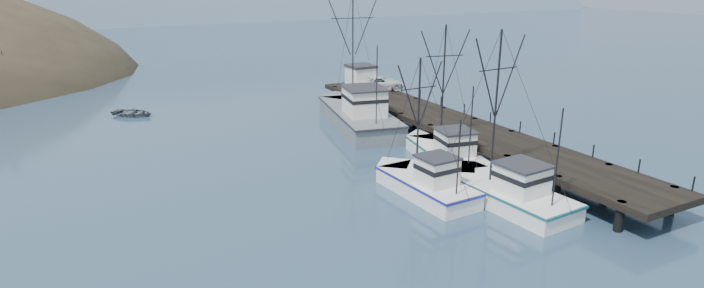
% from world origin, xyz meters
% --- Properties ---
extents(ground, '(400.00, 400.00, 0.00)m').
position_xyz_m(ground, '(0.00, 0.00, 0.00)').
color(ground, navy).
rests_on(ground, ground).
extents(pier, '(6.00, 44.00, 2.00)m').
position_xyz_m(pier, '(14.00, 16.00, 1.69)').
color(pier, black).
rests_on(pier, ground).
extents(distant_ridge, '(360.00, 40.00, 26.00)m').
position_xyz_m(distant_ridge, '(10.00, 170.00, 0.00)').
color(distant_ridge, '#9EB2C6').
rests_on(distant_ridge, ground).
extents(trawler_near, '(4.69, 12.21, 12.21)m').
position_xyz_m(trawler_near, '(8.22, 3.02, 0.82)').
color(trawler_near, white).
rests_on(trawler_near, ground).
extents(trawler_mid, '(3.77, 10.08, 10.16)m').
position_xyz_m(trawler_mid, '(4.17, 6.66, 0.82)').
color(trawler_mid, white).
rests_on(trawler_mid, ground).
extents(trawler_far, '(5.61, 11.61, 11.76)m').
position_xyz_m(trawler_far, '(9.83, 11.56, 0.82)').
color(trawler_far, white).
rests_on(trawler_far, ground).
extents(work_vessel, '(8.14, 17.54, 14.35)m').
position_xyz_m(work_vessel, '(8.75, 25.24, 1.23)').
color(work_vessel, slate).
rests_on(work_vessel, ground).
extents(pier_shed, '(3.00, 3.20, 2.80)m').
position_xyz_m(pier_shed, '(13.94, 34.00, 3.42)').
color(pier_shed, silver).
rests_on(pier_shed, pier).
extents(pickup_truck, '(6.39, 4.27, 1.63)m').
position_xyz_m(pickup_truck, '(15.36, 31.80, 2.81)').
color(pickup_truck, silver).
rests_on(pickup_truck, pier).
extents(motorboat, '(5.91, 5.84, 1.00)m').
position_xyz_m(motorboat, '(-11.62, 40.81, 0.00)').
color(motorboat, '#5A6164').
rests_on(motorboat, ground).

